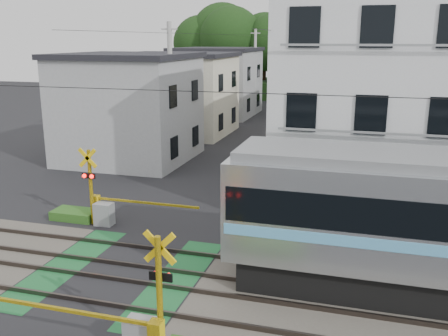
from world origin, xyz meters
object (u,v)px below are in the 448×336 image
(crossing_signal_near, at_px, (143,329))
(crossing_signal_far, at_px, (102,207))
(pedestrian, at_px, (307,106))
(apartment_block, at_px, (402,99))

(crossing_signal_near, relative_size, crossing_signal_far, 1.00)
(pedestrian, bearing_deg, crossing_signal_far, 100.52)
(apartment_block, height_order, pedestrian, apartment_block)
(crossing_signal_far, relative_size, pedestrian, 2.91)
(apartment_block, bearing_deg, crossing_signal_far, -152.22)
(crossing_signal_far, distance_m, apartment_block, 13.14)
(apartment_block, distance_m, pedestrian, 27.02)
(crossing_signal_near, xyz_separation_m, pedestrian, (-1.12, 38.95, 0.10))
(crossing_signal_far, height_order, pedestrian, crossing_signal_far)
(crossing_signal_near, distance_m, apartment_block, 14.95)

